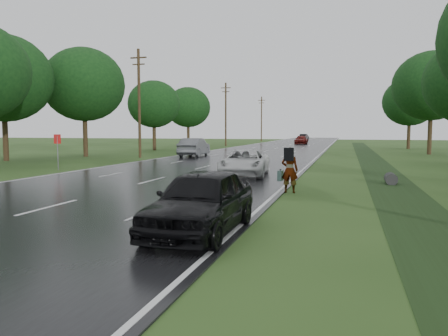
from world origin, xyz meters
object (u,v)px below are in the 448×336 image
at_px(road_sign, 57,145).
at_px(dark_sedan, 201,201).
at_px(pedestrian, 289,169).
at_px(white_pickup, 245,163).
at_px(silver_sedan, 194,147).

height_order(road_sign, dark_sedan, road_sign).
distance_m(pedestrian, white_pickup, 6.54).
relative_size(white_pickup, silver_sedan, 0.98).
bearing_deg(road_sign, white_pickup, -2.39).
height_order(road_sign, white_pickup, road_sign).
xyz_separation_m(pedestrian, dark_sedan, (-1.18, -7.76, -0.13)).
bearing_deg(dark_sedan, pedestrian, 81.93).
relative_size(pedestrian, white_pickup, 0.36).
bearing_deg(silver_sedan, pedestrian, 114.86).
xyz_separation_m(road_sign, white_pickup, (12.48, -0.52, -0.87)).
bearing_deg(pedestrian, silver_sedan, -59.16).
relative_size(road_sign, white_pickup, 0.44).
height_order(road_sign, silver_sedan, road_sign).
bearing_deg(road_sign, pedestrian, -21.65).
bearing_deg(silver_sedan, dark_sedan, 106.12).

